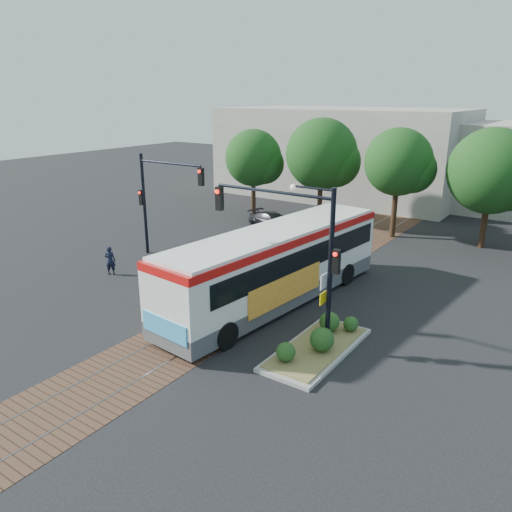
# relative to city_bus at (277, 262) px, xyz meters

# --- Properties ---
(ground) EXTENTS (120.00, 120.00, 0.00)m
(ground) POSITION_rel_city_bus_xyz_m (-1.04, -2.08, -1.96)
(ground) COLOR black
(ground) RESTS_ON ground
(trackbed) EXTENTS (3.60, 40.00, 0.02)m
(trackbed) POSITION_rel_city_bus_xyz_m (-1.04, 1.92, -1.95)
(trackbed) COLOR #503224
(trackbed) RESTS_ON ground
(tree_row) EXTENTS (26.40, 5.60, 7.67)m
(tree_row) POSITION_rel_city_bus_xyz_m (0.17, 14.34, 2.89)
(tree_row) COLOR #382314
(tree_row) RESTS_ON ground
(warehouses) EXTENTS (40.00, 13.00, 8.00)m
(warehouses) POSITION_rel_city_bus_xyz_m (-1.57, 26.67, 1.86)
(warehouses) COLOR #ADA899
(warehouses) RESTS_ON ground
(city_bus) EXTENTS (4.06, 13.34, 3.51)m
(city_bus) POSITION_rel_city_bus_xyz_m (0.00, 0.00, 0.00)
(city_bus) COLOR #4D4D4F
(city_bus) RESTS_ON ground
(traffic_island) EXTENTS (2.20, 5.20, 1.13)m
(traffic_island) POSITION_rel_city_bus_xyz_m (3.78, -2.97, -1.63)
(traffic_island) COLOR gray
(traffic_island) RESTS_ON ground
(signal_pole_main) EXTENTS (5.49, 0.46, 6.00)m
(signal_pole_main) POSITION_rel_city_bus_xyz_m (2.82, -2.88, 2.20)
(signal_pole_main) COLOR black
(signal_pole_main) RESTS_ON ground
(signal_pole_left) EXTENTS (4.99, 0.34, 6.00)m
(signal_pole_left) POSITION_rel_city_bus_xyz_m (-9.41, 1.92, 1.91)
(signal_pole_left) COLOR black
(signal_pole_left) RESTS_ON ground
(officer) EXTENTS (0.68, 0.63, 1.57)m
(officer) POSITION_rel_city_bus_xyz_m (-9.33, -1.88, -1.18)
(officer) COLOR black
(officer) RESTS_ON ground
(parked_car) EXTENTS (4.36, 2.63, 1.18)m
(parked_car) POSITION_rel_city_bus_xyz_m (-7.31, 11.01, -1.37)
(parked_car) COLOR black
(parked_car) RESTS_ON ground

